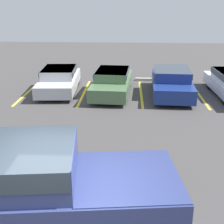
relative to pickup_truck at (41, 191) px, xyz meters
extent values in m
cube|color=yellow|center=(-3.44, 10.00, -0.95)|extent=(0.12, 4.69, 0.01)
cube|color=yellow|center=(-0.56, 10.00, -0.95)|extent=(0.12, 4.69, 0.01)
cube|color=yellow|center=(2.33, 10.00, -0.95)|extent=(0.12, 4.69, 0.01)
cube|color=yellow|center=(5.21, 10.00, -0.95)|extent=(0.12, 4.69, 0.01)
cube|color=navy|center=(-0.01, 0.00, -0.20)|extent=(5.62, 2.68, 0.96)
cube|color=navy|center=(-0.28, -0.03, 0.63)|extent=(2.16, 2.11, 0.69)
cube|color=#2D3842|center=(-0.28, -0.03, 0.78)|extent=(2.13, 2.17, 0.38)
cube|color=navy|center=(1.69, 0.19, 0.23)|extent=(2.22, 2.20, 0.14)
cube|color=silver|center=(2.60, 0.30, -0.56)|extent=(0.44, 2.12, 0.28)
cylinder|color=black|center=(1.51, 1.05, -0.49)|extent=(0.94, 0.40, 0.91)
cylinder|color=#ADADB2|center=(1.51, 1.05, -0.49)|extent=(0.53, 0.36, 0.50)
cube|color=#B7BABF|center=(-1.85, 10.24, -0.49)|extent=(2.03, 4.43, 0.56)
cube|color=#B7BABF|center=(-1.86, 10.33, 0.01)|extent=(1.69, 2.35, 0.45)
cube|color=#2D3842|center=(-1.86, 10.33, 0.10)|extent=(1.76, 2.31, 0.27)
cylinder|color=black|center=(-1.02, 9.04, -0.62)|extent=(0.27, 0.67, 0.66)
cylinder|color=#ADADB2|center=(-1.02, 9.04, -0.62)|extent=(0.26, 0.38, 0.36)
cylinder|color=black|center=(-2.53, 8.94, -0.62)|extent=(0.27, 0.67, 0.66)
cylinder|color=#ADADB2|center=(-2.53, 8.94, -0.62)|extent=(0.26, 0.38, 0.36)
cylinder|color=black|center=(-1.18, 11.54, -0.62)|extent=(0.27, 0.67, 0.66)
cylinder|color=#ADADB2|center=(-1.18, 11.54, -0.62)|extent=(0.26, 0.38, 0.36)
cylinder|color=black|center=(-2.68, 11.45, -0.62)|extent=(0.27, 0.67, 0.66)
cylinder|color=#ADADB2|center=(-2.68, 11.45, -0.62)|extent=(0.26, 0.38, 0.36)
cube|color=#4C6B47|center=(0.88, 9.94, -0.48)|extent=(1.99, 4.62, 0.60)
cube|color=#4C6B47|center=(0.88, 10.03, 0.03)|extent=(1.65, 2.44, 0.42)
cube|color=#2D3842|center=(0.88, 10.03, 0.11)|extent=(1.71, 2.40, 0.25)
cylinder|color=black|center=(1.52, 8.58, -0.64)|extent=(0.28, 0.63, 0.62)
cylinder|color=#ADADB2|center=(1.52, 8.58, -0.64)|extent=(0.27, 0.35, 0.34)
cylinder|color=black|center=(0.08, 8.67, -0.64)|extent=(0.28, 0.63, 0.62)
cylinder|color=#ADADB2|center=(0.08, 8.67, -0.64)|extent=(0.27, 0.35, 0.34)
cylinder|color=black|center=(1.68, 11.20, -0.64)|extent=(0.28, 0.63, 0.62)
cylinder|color=#ADADB2|center=(1.68, 11.20, -0.64)|extent=(0.27, 0.35, 0.34)
cylinder|color=black|center=(0.24, 11.29, -0.64)|extent=(0.28, 0.63, 0.62)
cylinder|color=#ADADB2|center=(0.24, 11.29, -0.64)|extent=(0.27, 0.35, 0.34)
cube|color=navy|center=(3.79, 9.86, -0.45)|extent=(2.06, 4.53, 0.64)
cube|color=navy|center=(3.80, 9.95, 0.11)|extent=(1.73, 2.39, 0.48)
cube|color=#2D3842|center=(3.80, 9.95, 0.20)|extent=(1.80, 2.35, 0.29)
cylinder|color=black|center=(4.52, 8.53, -0.62)|extent=(0.24, 0.66, 0.65)
cylinder|color=#ADADB2|center=(4.52, 8.53, -0.62)|extent=(0.24, 0.37, 0.36)
cylinder|color=black|center=(2.93, 8.61, -0.62)|extent=(0.24, 0.66, 0.65)
cylinder|color=#ADADB2|center=(2.93, 8.61, -0.62)|extent=(0.24, 0.37, 0.36)
cylinder|color=black|center=(4.66, 11.10, -0.62)|extent=(0.24, 0.66, 0.65)
cylinder|color=#ADADB2|center=(4.66, 11.10, -0.62)|extent=(0.24, 0.37, 0.36)
cylinder|color=black|center=(3.06, 11.19, -0.62)|extent=(0.24, 0.66, 0.65)
cylinder|color=#ADADB2|center=(3.06, 11.19, -0.62)|extent=(0.24, 0.37, 0.36)
cylinder|color=black|center=(5.99, 11.15, -0.63)|extent=(0.26, 0.65, 0.64)
cylinder|color=#ADADB2|center=(5.99, 11.15, -0.63)|extent=(0.26, 0.36, 0.35)
cube|color=#B7B2A8|center=(3.01, 12.71, -0.88)|extent=(1.85, 0.20, 0.14)
camera|label=1|loc=(1.67, -5.11, 3.52)|focal=50.00mm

